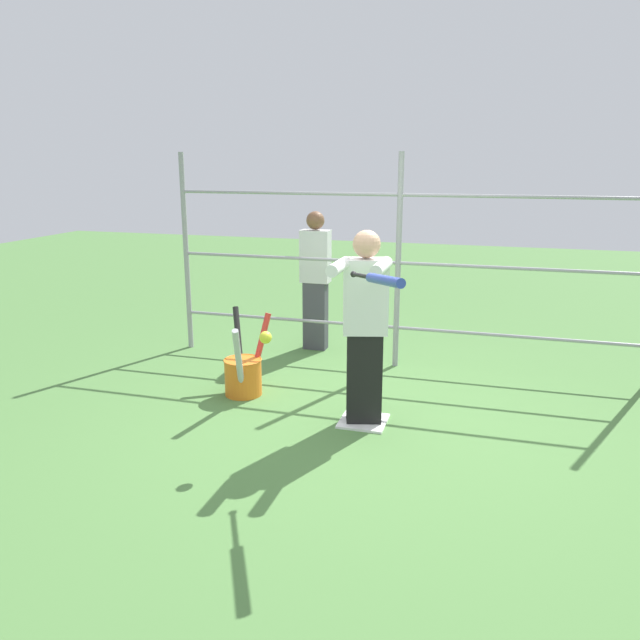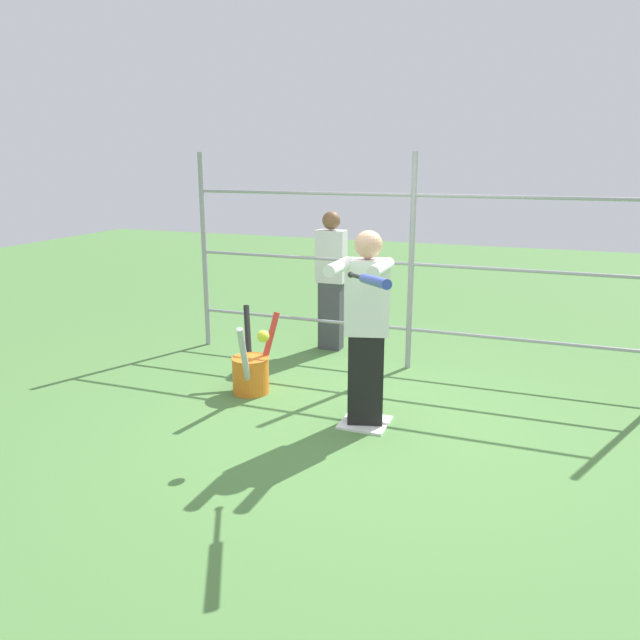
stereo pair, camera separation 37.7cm
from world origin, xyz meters
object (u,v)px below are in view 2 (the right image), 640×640
object	(u,v)px
baseball_bat_swinging	(371,280)
bystander_behind_fence	(331,279)
batter	(366,323)
bat_bucket	(251,371)
softball_in_flight	(263,336)

from	to	relation	value
baseball_bat_swinging	bystander_behind_fence	distance (m)	3.23
batter	bat_bucket	size ratio (longest dim) A/B	1.88
batter	softball_in_flight	xyz separation A→B (m)	(0.63, 0.65, -0.00)
baseball_bat_swinging	softball_in_flight	size ratio (longest dim) A/B	8.39
baseball_bat_swinging	softball_in_flight	distance (m)	1.10
bat_bucket	batter	bearing A→B (deg)	164.77
softball_in_flight	bat_bucket	distance (m)	1.36
bat_bucket	bystander_behind_fence	world-z (taller)	bystander_behind_fence
bat_bucket	bystander_behind_fence	bearing A→B (deg)	-97.85
baseball_bat_swinging	bat_bucket	bearing A→B (deg)	-38.57
baseball_bat_swinging	bystander_behind_fence	world-z (taller)	bystander_behind_fence
softball_in_flight	bystander_behind_fence	bearing A→B (deg)	-81.30
batter	bat_bucket	bearing A→B (deg)	-15.23
baseball_bat_swinging	softball_in_flight	world-z (taller)	baseball_bat_swinging
batter	bystander_behind_fence	xyz separation A→B (m)	(1.03, -1.99, -0.05)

